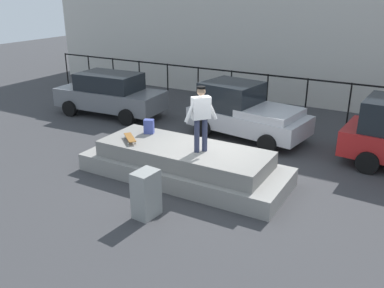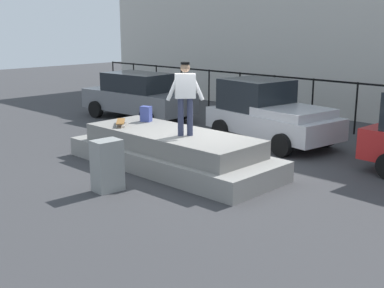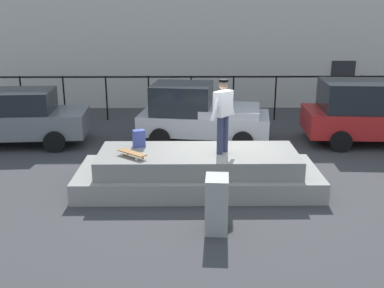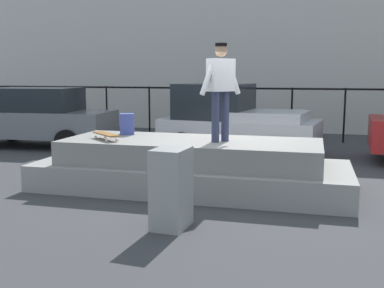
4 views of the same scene
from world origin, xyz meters
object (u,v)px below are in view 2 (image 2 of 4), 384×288
skateboarder (185,93)px  skateboard (121,122)px  car_grey_sedan_near (138,96)px  utility_box (107,166)px  car_silver_pickup_mid (269,113)px  backpack (146,114)px

skateboarder → skateboard: 2.30m
skateboard → car_grey_sedan_near: (-4.17, 4.06, -0.14)m
skateboard → utility_box: 2.61m
skateboarder → utility_box: skateboarder is taller
car_silver_pickup_mid → utility_box: 6.13m
skateboarder → car_grey_sedan_near: bearing=149.0°
car_silver_pickup_mid → car_grey_sedan_near: bearing=-177.6°
skateboard → backpack: bearing=84.4°
backpack → car_silver_pickup_mid: 3.83m
backpack → car_silver_pickup_mid: bearing=-135.5°
skateboarder → skateboard: size_ratio=2.40×
car_grey_sedan_near → utility_box: bearing=-44.4°
car_silver_pickup_mid → skateboard: bearing=-110.9°
backpack → utility_box: bearing=102.4°
skateboard → backpack: 0.82m
backpack → car_grey_sedan_near: bearing=-58.8°
skateboarder → backpack: (-2.01, 0.50, -0.81)m
skateboard → car_silver_pickup_mid: bearing=69.1°
backpack → car_grey_sedan_near: 5.35m
car_silver_pickup_mid → utility_box: (0.18, -6.11, -0.35)m
skateboarder → backpack: size_ratio=4.13×
car_grey_sedan_near → car_silver_pickup_mid: bearing=2.4°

